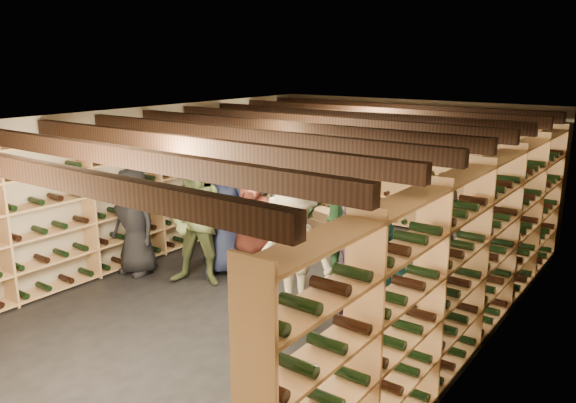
% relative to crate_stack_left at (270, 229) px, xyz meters
% --- Properties ---
extents(ground, '(8.00, 8.00, 0.00)m').
position_rel_crate_stack_left_xyz_m(ground, '(1.27, -1.30, -0.34)').
color(ground, black).
rests_on(ground, ground).
extents(walls, '(5.52, 8.02, 2.40)m').
position_rel_crate_stack_left_xyz_m(walls, '(1.27, -1.30, 0.86)').
color(walls, tan).
rests_on(walls, ground).
extents(ceiling, '(5.50, 8.00, 0.01)m').
position_rel_crate_stack_left_xyz_m(ceiling, '(1.27, -1.30, 2.06)').
color(ceiling, '#BDB4A1').
rests_on(ceiling, walls).
extents(ceiling_joists, '(5.40, 7.12, 0.18)m').
position_rel_crate_stack_left_xyz_m(ceiling_joists, '(1.27, -1.30, 1.92)').
color(ceiling_joists, black).
rests_on(ceiling_joists, ground).
extents(wine_rack_left, '(0.32, 7.50, 2.15)m').
position_rel_crate_stack_left_xyz_m(wine_rack_left, '(-1.30, -1.30, 0.74)').
color(wine_rack_left, tan).
rests_on(wine_rack_left, ground).
extents(wine_rack_right, '(0.32, 7.50, 2.15)m').
position_rel_crate_stack_left_xyz_m(wine_rack_right, '(3.84, -1.30, 0.74)').
color(wine_rack_right, tan).
rests_on(wine_rack_right, ground).
extents(wine_rack_back, '(4.70, 0.30, 2.15)m').
position_rel_crate_stack_left_xyz_m(wine_rack_back, '(1.27, 2.53, 0.73)').
color(wine_rack_back, tan).
rests_on(wine_rack_back, ground).
extents(crate_stack_left, '(0.54, 0.39, 0.68)m').
position_rel_crate_stack_left_xyz_m(crate_stack_left, '(0.00, 0.00, 0.00)').
color(crate_stack_left, tan).
rests_on(crate_stack_left, ground).
extents(crate_stack_right, '(0.57, 0.46, 0.51)m').
position_rel_crate_stack_left_xyz_m(crate_stack_right, '(0.42, 1.04, -0.08)').
color(crate_stack_right, tan).
rests_on(crate_stack_right, ground).
extents(crate_loose, '(0.56, 0.42, 0.17)m').
position_rel_crate_stack_left_xyz_m(crate_loose, '(1.81, 0.35, -0.25)').
color(crate_loose, tan).
rests_on(crate_loose, ground).
extents(person_0, '(0.80, 0.53, 1.62)m').
position_rel_crate_stack_left_xyz_m(person_0, '(-0.91, -2.07, 0.47)').
color(person_0, black).
rests_on(person_0, ground).
extents(person_1, '(0.74, 0.59, 1.78)m').
position_rel_crate_stack_left_xyz_m(person_1, '(0.13, -0.72, 0.55)').
color(person_1, black).
rests_on(person_1, ground).
extents(person_2, '(1.14, 1.04, 1.90)m').
position_rel_crate_stack_left_xyz_m(person_2, '(0.17, -1.82, 0.61)').
color(person_2, '#526038').
rests_on(person_2, ground).
extents(person_3, '(1.19, 0.82, 1.68)m').
position_rel_crate_stack_left_xyz_m(person_3, '(1.82, -1.87, 0.50)').
color(person_3, '#BFB594').
rests_on(person_3, ground).
extents(person_4, '(1.05, 0.66, 1.67)m').
position_rel_crate_stack_left_xyz_m(person_4, '(3.28, -2.47, 0.50)').
color(person_4, '#1C667A').
rests_on(person_4, ground).
extents(person_5, '(1.69, 1.14, 1.75)m').
position_rel_crate_stack_left_xyz_m(person_5, '(0.67, -1.28, 0.54)').
color(person_5, brown).
rests_on(person_5, ground).
extents(person_6, '(1.08, 0.92, 1.88)m').
position_rel_crate_stack_left_xyz_m(person_6, '(0.12, -1.27, 0.60)').
color(person_6, '#1D2547').
rests_on(person_6, ground).
extents(person_7, '(0.78, 0.63, 1.87)m').
position_rel_crate_stack_left_xyz_m(person_7, '(0.78, -0.74, 0.59)').
color(person_7, gray).
rests_on(person_7, ground).
extents(person_8, '(0.79, 0.63, 1.56)m').
position_rel_crate_stack_left_xyz_m(person_8, '(3.45, -0.00, 0.44)').
color(person_8, '#402013').
rests_on(person_8, ground).
extents(person_9, '(1.32, 0.95, 1.84)m').
position_rel_crate_stack_left_xyz_m(person_9, '(-0.71, -0.19, 0.58)').
color(person_9, '#ADA89E').
rests_on(person_9, ground).
extents(person_10, '(1.10, 0.48, 1.86)m').
position_rel_crate_stack_left_xyz_m(person_10, '(1.76, -0.63, 0.59)').
color(person_10, '#1F4625').
rests_on(person_10, ground).
extents(person_11, '(1.56, 1.06, 1.62)m').
position_rel_crate_stack_left_xyz_m(person_11, '(2.43, -1.33, 0.47)').
color(person_11, slate).
rests_on(person_11, ground).
extents(person_12, '(0.89, 0.71, 1.58)m').
position_rel_crate_stack_left_xyz_m(person_12, '(3.12, -0.45, 0.45)').
color(person_12, '#2E2F33').
rests_on(person_12, ground).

